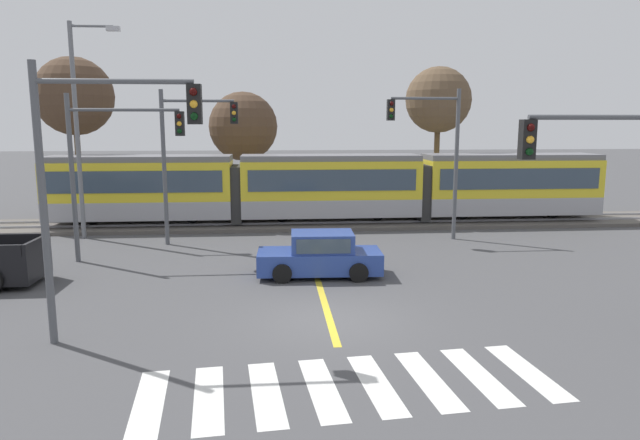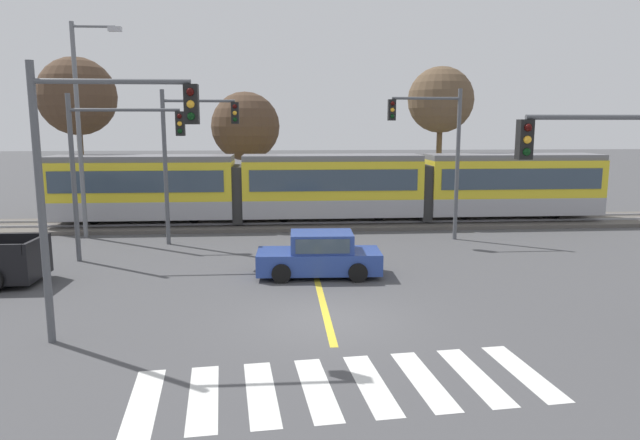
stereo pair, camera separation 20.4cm
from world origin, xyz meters
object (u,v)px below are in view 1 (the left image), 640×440
traffic_light_far_left (188,145)px  bare_tree_far_west (74,97)px  light_rail_tram (330,185)px  sedan_crossing (320,256)px  bare_tree_west (243,127)px  traffic_light_far_right (435,142)px  street_lamp_west (80,119)px  traffic_light_mid_left (110,153)px  traffic_light_near_right (616,182)px  bare_tree_east (438,100)px  traffic_light_near_left (94,162)px

traffic_light_far_left → bare_tree_far_west: bare_tree_far_west is taller
light_rail_tram → sedan_crossing: 10.20m
traffic_light_far_left → bare_tree_west: (1.87, 9.94, 0.72)m
traffic_light_far_right → sedan_crossing: bearing=-133.7°
street_lamp_west → traffic_light_mid_left: bearing=-62.1°
traffic_light_near_right → traffic_light_far_left: size_ratio=0.87×
light_rail_tram → bare_tree_far_west: 15.02m
bare_tree_west → bare_tree_east: 11.52m
traffic_light_near_left → traffic_light_near_right: size_ratio=1.14×
traffic_light_near_left → traffic_light_mid_left: size_ratio=1.05×
light_rail_tram → traffic_light_mid_left: (-8.93, -7.19, 2.05)m
traffic_light_near_left → bare_tree_east: bare_tree_east is taller
street_lamp_west → bare_tree_east: size_ratio=1.13×
traffic_light_mid_left → bare_tree_west: bare_tree_west is taller
light_rail_tram → bare_tree_west: size_ratio=3.97×
sedan_crossing → traffic_light_far_right: traffic_light_far_right is taller
traffic_light_far_left → bare_tree_west: 10.14m
street_lamp_west → bare_tree_east: (18.03, 6.30, 1.13)m
light_rail_tram → traffic_light_near_left: 17.22m
traffic_light_far_left → street_lamp_west: 5.32m
traffic_light_near_right → traffic_light_far_left: bearing=133.9°
bare_tree_east → bare_tree_far_west: bearing=179.4°
sedan_crossing → traffic_light_far_right: (5.58, 5.84, 3.65)m
traffic_light_far_right → street_lamp_west: (-15.61, 1.65, 1.01)m
traffic_light_near_right → bare_tree_west: bearing=113.8°
bare_tree_far_west → traffic_light_near_left: bearing=-71.0°
sedan_crossing → traffic_light_near_right: traffic_light_near_right is taller
sedan_crossing → bare_tree_west: bare_tree_west is taller
light_rail_tram → traffic_light_mid_left: bearing=-141.2°
traffic_light_mid_left → traffic_light_far_left: traffic_light_far_left is taller
sedan_crossing → bare_tree_east: 16.97m
sedan_crossing → traffic_light_far_left: bearing=131.9°
bare_tree_far_west → bare_tree_west: size_ratio=1.25×
traffic_light_near_right → street_lamp_west: 21.52m
traffic_light_near_left → traffic_light_far_left: bearing=87.5°
traffic_light_near_left → traffic_light_far_left: traffic_light_far_left is taller
traffic_light_far_right → bare_tree_far_west: (-17.94, 8.18, 2.28)m
light_rail_tram → traffic_light_near_right: bearing=-72.8°
bare_tree_far_west → bare_tree_west: bare_tree_far_west is taller
traffic_light_far_right → bare_tree_far_west: 19.85m
traffic_light_near_right → traffic_light_far_left: traffic_light_far_left is taller
traffic_light_mid_left → bare_tree_west: bearing=71.5°
light_rail_tram → bare_tree_east: size_ratio=3.33×
sedan_crossing → light_rail_tram: bearing=82.2°
street_lamp_west → bare_tree_far_west: street_lamp_west is taller
street_lamp_west → bare_tree_west: bearing=50.4°
traffic_light_far_left → bare_tree_west: size_ratio=0.93×
traffic_light_mid_left → bare_tree_east: 19.19m
traffic_light_near_right → bare_tree_west: bare_tree_west is taller
sedan_crossing → bare_tree_far_west: (-12.36, 14.02, 5.93)m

